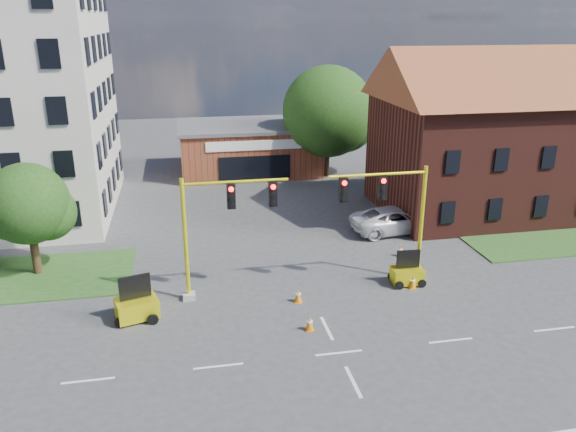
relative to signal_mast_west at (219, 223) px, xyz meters
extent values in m
plane|color=#3C3C3E|center=(4.36, -6.00, -3.92)|extent=(120.00, 120.00, 0.00)
cube|color=brown|center=(4.36, 24.00, -1.92)|extent=(12.00, 8.00, 4.00)
cube|color=#515153|center=(4.36, 24.00, 0.23)|extent=(12.40, 8.40, 0.30)
cube|color=white|center=(4.36, 19.95, -0.72)|extent=(8.00, 0.10, 0.80)
cube|color=black|center=(4.36, 19.95, -2.62)|extent=(6.00, 0.10, 2.00)
cube|color=#4D1E17|center=(22.36, 10.00, 0.08)|extent=(20.00, 10.00, 8.00)
cylinder|color=#3B2815|center=(10.86, 21.00, -1.92)|extent=(0.44, 0.44, 4.00)
sphere|color=#1B3D13|center=(10.86, 21.00, 1.71)|extent=(7.77, 7.77, 7.77)
sphere|color=#1B3D13|center=(12.41, 21.30, 0.80)|extent=(5.44, 5.44, 5.44)
cylinder|color=#3B2815|center=(-9.64, 4.50, -2.50)|extent=(0.44, 0.44, 2.85)
sphere|color=#1B3D13|center=(-9.64, 4.50, 0.10)|extent=(4.30, 4.30, 4.30)
sphere|color=#1B3D13|center=(-8.78, 4.80, -0.55)|extent=(3.01, 3.01, 3.01)
cube|color=#9A9A94|center=(-1.64, 0.00, -3.77)|extent=(0.60, 0.60, 0.30)
cylinder|color=#FFF315|center=(-1.64, 0.00, -0.82)|extent=(0.20, 0.20, 6.20)
cylinder|color=#FFF315|center=(0.86, 0.00, 1.98)|extent=(5.00, 0.14, 0.14)
cube|color=black|center=(0.61, 0.00, 1.28)|extent=(0.40, 0.32, 1.20)
cube|color=black|center=(2.61, 0.00, 1.28)|extent=(0.40, 0.32, 1.20)
sphere|color=#FF0C07|center=(0.61, -0.18, 1.68)|extent=(0.24, 0.24, 0.24)
cube|color=#9A9A94|center=(10.36, 0.00, -3.77)|extent=(0.60, 0.60, 0.30)
cylinder|color=#FFF315|center=(10.36, 0.00, -0.82)|extent=(0.20, 0.20, 6.20)
cylinder|color=#FFF315|center=(7.86, 0.00, 1.98)|extent=(5.00, 0.14, 0.14)
cube|color=black|center=(8.11, 0.00, 1.28)|extent=(0.40, 0.32, 1.20)
cube|color=black|center=(6.11, 0.00, 1.28)|extent=(0.40, 0.32, 1.20)
sphere|color=#FF0C07|center=(8.11, -0.18, 1.68)|extent=(0.24, 0.24, 0.24)
cube|color=#FFF315|center=(-4.03, -1.52, -3.36)|extent=(2.11, 1.69, 0.92)
cube|color=black|center=(-4.03, -1.52, -2.28)|extent=(1.41, 0.52, 1.12)
cube|color=#FFF315|center=(9.59, -0.43, -3.44)|extent=(1.63, 1.13, 0.79)
cube|color=black|center=(9.59, -0.43, -2.51)|extent=(1.24, 0.16, 0.97)
cube|color=orange|center=(3.56, -4.00, -3.90)|extent=(0.38, 0.38, 0.04)
cone|color=orange|center=(3.56, -4.00, -3.57)|extent=(0.40, 0.40, 0.70)
cylinder|color=white|center=(3.56, -4.00, -3.50)|extent=(0.27, 0.27, 0.09)
cube|color=orange|center=(3.60, -1.32, -3.90)|extent=(0.38, 0.38, 0.04)
cone|color=orange|center=(3.60, -1.32, -3.57)|extent=(0.40, 0.40, 0.70)
cylinder|color=white|center=(3.60, -1.32, -3.50)|extent=(0.27, 0.27, 0.09)
cube|color=orange|center=(9.69, -0.97, -3.90)|extent=(0.38, 0.38, 0.04)
cone|color=orange|center=(9.69, -0.97, -3.57)|extent=(0.40, 0.40, 0.70)
cylinder|color=white|center=(9.69, -0.97, -3.50)|extent=(0.27, 0.27, 0.09)
cube|color=orange|center=(10.58, 3.00, -3.90)|extent=(0.38, 0.38, 0.04)
cone|color=orange|center=(10.58, 3.00, -3.57)|extent=(0.40, 0.40, 0.70)
cylinder|color=white|center=(10.58, 3.00, -3.50)|extent=(0.27, 0.27, 0.09)
imported|color=white|center=(11.78, 6.92, -3.11)|extent=(6.06, 3.27, 1.61)
camera|label=1|loc=(-1.53, -25.32, 9.26)|focal=35.00mm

